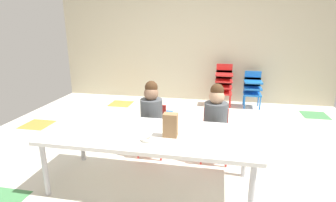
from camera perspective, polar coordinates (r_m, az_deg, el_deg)
name	(u,v)px	position (r m, az deg, el deg)	size (l,w,h in m)	color
ground_plane	(170,150)	(3.51, 0.51, -10.34)	(5.55, 4.92, 0.02)	silver
back_wall	(193,37)	(5.58, 5.33, 13.31)	(5.55, 0.10, 2.57)	beige
craft_table	(150,137)	(2.59, -3.76, -7.59)	(1.99, 0.81, 0.56)	white
seated_child_near_camera	(152,112)	(3.18, -3.48, -2.27)	(0.32, 0.31, 0.92)	red
seated_child_middle_seat	(216,116)	(3.09, 10.10, -3.09)	(0.32, 0.31, 0.92)	red
kid_chair_red_stack	(224,82)	(5.31, 11.72, 3.88)	(0.32, 0.30, 0.80)	red
kid_chair_blue_stack	(253,87)	(5.35, 17.48, 2.90)	(0.32, 0.30, 0.68)	blue
paper_bag_brown	(170,125)	(2.45, 0.52, -5.13)	(0.13, 0.09, 0.22)	#9E754C
paper_plate_near_edge	(147,141)	(2.39, -4.47, -8.47)	(0.18, 0.18, 0.01)	white
paper_plate_center_table	(95,133)	(2.65, -15.21, -6.54)	(0.18, 0.18, 0.01)	white
donut_powdered_on_plate	(147,139)	(2.39, -4.48, -8.06)	(0.11, 0.11, 0.03)	white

